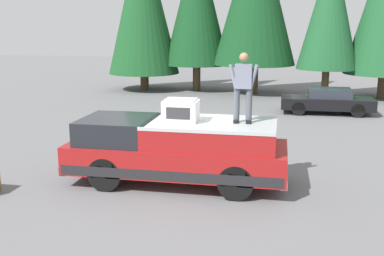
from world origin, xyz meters
The scene contains 7 objects.
ground_plane centered at (0.00, 0.00, 0.00)m, with size 90.00×90.00×0.00m, color slate.
pickup_truck centered at (-0.27, -0.08, 0.87)m, with size 2.01×5.54×1.65m.
compressor_unit centered at (-0.39, -0.21, 1.93)m, with size 0.65×0.84×0.56m.
person_on_truck_bed centered at (-0.25, -1.71, 2.55)m, with size 0.29×0.72×1.69m.
parked_car_black centered at (10.24, -4.74, 0.58)m, with size 1.64×4.10×1.16m.
conifer_left centered at (14.87, -5.03, 4.89)m, with size 3.28×3.28×8.18m.
conifer_center_right centered at (16.56, 2.50, 5.37)m, with size 3.94×3.94×9.19m.
Camera 1 is at (-11.13, -2.57, 3.98)m, focal length 42.59 mm.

